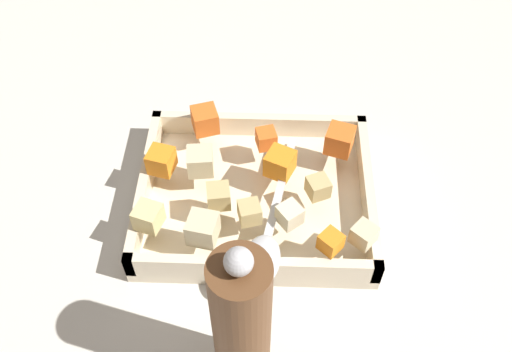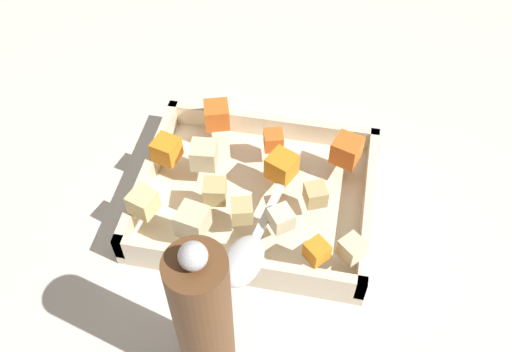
# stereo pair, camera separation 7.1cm
# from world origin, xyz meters

# --- Properties ---
(ground_plane) EXTENTS (4.00, 4.00, 0.00)m
(ground_plane) POSITION_xyz_m (0.00, 0.00, 0.00)
(ground_plane) COLOR beige
(baking_dish) EXTENTS (0.30, 0.24, 0.05)m
(baking_dish) POSITION_xyz_m (0.01, -0.02, 0.01)
(baking_dish) COLOR beige
(baking_dish) RESTS_ON ground_plane
(carrot_chunk_heap_side) EXTENTS (0.04, 0.04, 0.03)m
(carrot_chunk_heap_side) POSITION_xyz_m (-0.07, 0.07, 0.06)
(carrot_chunk_heap_side) COLOR orange
(carrot_chunk_heap_side) RESTS_ON baking_dish
(carrot_chunk_corner_ne) EXTENTS (0.04, 0.04, 0.03)m
(carrot_chunk_corner_ne) POSITION_xyz_m (-0.12, 0.00, 0.06)
(carrot_chunk_corner_ne) COLOR orange
(carrot_chunk_corner_ne) RESTS_ON baking_dish
(carrot_chunk_under_handle) EXTENTS (0.03, 0.03, 0.02)m
(carrot_chunk_under_handle) POSITION_xyz_m (0.02, 0.05, 0.06)
(carrot_chunk_under_handle) COLOR orange
(carrot_chunk_under_handle) RESTS_ON baking_dish
(carrot_chunk_mid_right) EXTENTS (0.04, 0.04, 0.03)m
(carrot_chunk_mid_right) POSITION_xyz_m (0.04, 0.00, 0.06)
(carrot_chunk_mid_right) COLOR orange
(carrot_chunk_mid_right) RESTS_ON baking_dish
(carrot_chunk_rim_edge) EXTENTS (0.04, 0.04, 0.03)m
(carrot_chunk_rim_edge) POSITION_xyz_m (0.11, 0.04, 0.07)
(carrot_chunk_rim_edge) COLOR orange
(carrot_chunk_rim_edge) RESTS_ON baking_dish
(carrot_chunk_heap_top) EXTENTS (0.03, 0.03, 0.02)m
(carrot_chunk_heap_top) POSITION_xyz_m (0.09, -0.11, 0.06)
(carrot_chunk_heap_top) COLOR orange
(carrot_chunk_heap_top) RESTS_ON baking_dish
(potato_chunk_far_right) EXTENTS (0.03, 0.03, 0.03)m
(potato_chunk_far_right) POSITION_xyz_m (0.08, -0.03, 0.06)
(potato_chunk_far_right) COLOR tan
(potato_chunk_far_right) RESTS_ON baking_dish
(potato_chunk_mid_left) EXTENTS (0.03, 0.03, 0.03)m
(potato_chunk_mid_left) POSITION_xyz_m (-0.04, -0.05, 0.06)
(potato_chunk_mid_left) COLOR tan
(potato_chunk_mid_left) RESTS_ON baking_dish
(potato_chunk_corner_nw) EXTENTS (0.04, 0.04, 0.03)m
(potato_chunk_corner_nw) POSITION_xyz_m (-0.07, 0.00, 0.06)
(potato_chunk_corner_nw) COLOR beige
(potato_chunk_corner_nw) RESTS_ON baking_dish
(potato_chunk_near_spoon) EXTENTS (0.04, 0.04, 0.03)m
(potato_chunk_near_spoon) POSITION_xyz_m (0.05, -0.08, 0.06)
(potato_chunk_near_spoon) COLOR beige
(potato_chunk_near_spoon) RESTS_ON baking_dish
(potato_chunk_front_center) EXTENTS (0.04, 0.04, 0.03)m
(potato_chunk_front_center) POSITION_xyz_m (-0.05, -0.10, 0.07)
(potato_chunk_front_center) COLOR beige
(potato_chunk_front_center) RESTS_ON baking_dish
(potato_chunk_near_right) EXTENTS (0.04, 0.04, 0.03)m
(potato_chunk_near_right) POSITION_xyz_m (-0.12, -0.09, 0.06)
(potato_chunk_near_right) COLOR #E0CC89
(potato_chunk_near_right) RESTS_ON baking_dish
(potato_chunk_far_left) EXTENTS (0.04, 0.04, 0.03)m
(potato_chunk_far_left) POSITION_xyz_m (0.13, -0.10, 0.06)
(potato_chunk_far_left) COLOR beige
(potato_chunk_far_left) RESTS_ON baking_dish
(potato_chunk_back_center) EXTENTS (0.03, 0.03, 0.03)m
(potato_chunk_back_center) POSITION_xyz_m (0.00, -0.07, 0.06)
(potato_chunk_back_center) COLOR tan
(potato_chunk_back_center) RESTS_ON baking_dish
(serving_spoon) EXTENTS (0.07, 0.23, 0.02)m
(serving_spoon) POSITION_xyz_m (0.02, -0.13, 0.06)
(serving_spoon) COLOR silver
(serving_spoon) RESTS_ON baking_dish
(pepper_mill) EXTENTS (0.06, 0.06, 0.24)m
(pepper_mill) POSITION_xyz_m (-0.00, -0.24, 0.11)
(pepper_mill) COLOR brown
(pepper_mill) RESTS_ON ground_plane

